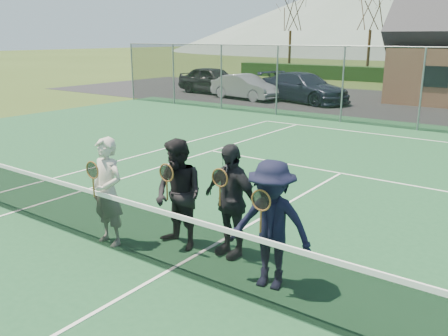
# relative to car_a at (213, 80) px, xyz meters

# --- Properties ---
(court_surface) EXTENTS (30.00, 30.00, 0.02)m
(court_surface) POSITION_rel_car_a_xyz_m (13.24, -18.41, -0.80)
(court_surface) COLOR #1C4C2B
(court_surface) RESTS_ON ground
(tarmac_carpark) EXTENTS (40.00, 12.00, 0.01)m
(tarmac_carpark) POSITION_rel_car_a_xyz_m (9.24, 1.59, -0.80)
(tarmac_carpark) COLOR black
(tarmac_carpark) RESTS_ON ground
(hill_west) EXTENTS (110.00, 110.00, 18.00)m
(hill_west) POSITION_rel_car_a_xyz_m (-11.76, 76.59, 8.19)
(hill_west) COLOR slate
(hill_west) RESTS_ON ground
(car_a) EXTENTS (4.96, 2.49, 1.62)m
(car_a) POSITION_rel_car_a_xyz_m (0.00, 0.00, 0.00)
(car_a) COLOR black
(car_a) RESTS_ON ground
(car_b) EXTENTS (4.28, 2.03, 1.36)m
(car_b) POSITION_rel_car_a_xyz_m (3.04, -1.06, -0.13)
(car_b) COLOR #919398
(car_b) RESTS_ON ground
(car_c) EXTENTS (5.66, 3.47, 1.53)m
(car_c) POSITION_rel_car_a_xyz_m (6.18, -0.25, -0.04)
(car_c) COLOR #181C30
(car_c) RESTS_ON ground
(court_markings) EXTENTS (11.03, 23.83, 0.01)m
(court_markings) POSITION_rel_car_a_xyz_m (13.24, -18.41, -0.78)
(court_markings) COLOR white
(court_markings) RESTS_ON court_surface
(tennis_net) EXTENTS (11.68, 0.08, 1.10)m
(tennis_net) POSITION_rel_car_a_xyz_m (13.24, -18.41, -0.27)
(tennis_net) COLOR slate
(tennis_net) RESTS_ON ground
(perimeter_fence) EXTENTS (30.07, 0.07, 3.02)m
(perimeter_fence) POSITION_rel_car_a_xyz_m (13.24, -4.91, 0.71)
(perimeter_fence) COLOR slate
(perimeter_fence) RESTS_ON ground
(tree_a) EXTENTS (3.20, 3.20, 7.77)m
(tree_a) POSITION_rel_car_a_xyz_m (-2.76, 14.59, 4.98)
(tree_a) COLOR #372514
(tree_a) RESTS_ON ground
(tree_b) EXTENTS (3.20, 3.20, 7.77)m
(tree_b) POSITION_rel_car_a_xyz_m (4.24, 14.59, 4.98)
(tree_b) COLOR #332012
(tree_b) RESTS_ON ground
(player_a) EXTENTS (0.67, 0.51, 1.80)m
(player_a) POSITION_rel_car_a_xyz_m (11.78, -18.25, 0.11)
(player_a) COLOR beige
(player_a) RESTS_ON court_surface
(player_b) EXTENTS (0.95, 0.79, 1.80)m
(player_b) POSITION_rel_car_a_xyz_m (12.81, -17.67, 0.11)
(player_b) COLOR black
(player_b) RESTS_ON court_surface
(player_c) EXTENTS (1.11, 0.59, 1.80)m
(player_c) POSITION_rel_car_a_xyz_m (13.63, -17.40, 0.11)
(player_c) COLOR black
(player_c) RESTS_ON court_surface
(player_d) EXTENTS (1.26, 0.86, 1.80)m
(player_d) POSITION_rel_car_a_xyz_m (14.65, -17.90, 0.11)
(player_d) COLOR black
(player_d) RESTS_ON court_surface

